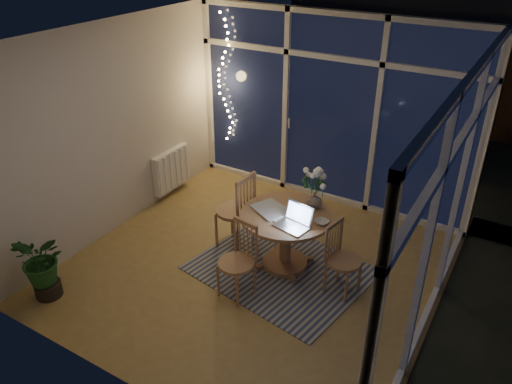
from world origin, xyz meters
TOP-DOWN VIEW (x-y plane):
  - floor at (0.00, 0.00)m, footprint 4.00×4.00m
  - ceiling at (0.00, 0.00)m, footprint 4.00×4.00m
  - wall_back at (0.00, 2.00)m, footprint 4.00×0.04m
  - wall_front at (0.00, -2.00)m, footprint 4.00×0.04m
  - wall_left at (-2.00, 0.00)m, footprint 0.04×4.00m
  - wall_right at (2.00, 0.00)m, footprint 0.04×4.00m
  - window_wall_back at (0.00, 1.96)m, footprint 4.00×0.10m
  - window_wall_right at (1.96, 0.00)m, footprint 0.10×4.00m
  - radiator at (-1.94, 0.90)m, footprint 0.10×0.70m
  - fairy_lights at (-1.65, 1.88)m, footprint 0.24×0.10m
  - garden_patio at (0.50, 5.00)m, footprint 12.00×6.00m
  - garden_fence at (0.00, 5.50)m, footprint 11.00×0.08m
  - garden_shrubs at (-0.80, 3.40)m, footprint 0.90×0.90m
  - rug at (0.29, 0.11)m, footprint 2.09×1.79m
  - dining_table at (0.29, 0.21)m, footprint 1.19×1.19m
  - chair_left at (-0.46, 0.28)m, footprint 0.50×0.50m
  - chair_right at (1.03, 0.12)m, footprint 0.45×0.45m
  - chair_front at (0.08, -0.52)m, footprint 0.47×0.47m
  - laptop at (0.46, -0.00)m, footprint 0.40×0.36m
  - flower_vase at (0.49, 0.49)m, footprint 0.23×0.23m
  - bowl at (0.70, 0.23)m, footprint 0.18×0.18m
  - newspapers at (0.13, 0.20)m, footprint 0.50×0.46m
  - phone at (0.37, 0.08)m, footprint 0.11×0.05m
  - potted_plant at (-1.65, -1.56)m, footprint 0.64×0.59m

SIDE VIEW (x-z plane):
  - garden_patio at x=0.50m, z-range -0.11..-0.01m
  - floor at x=0.00m, z-range 0.00..0.00m
  - rug at x=0.29m, z-range 0.00..0.01m
  - dining_table at x=0.29m, z-range 0.00..0.70m
  - potted_plant at x=-1.65m, z-range 0.00..0.76m
  - radiator at x=-1.94m, z-range 0.11..0.69m
  - chair_right at x=1.03m, z-range 0.00..0.84m
  - chair_front at x=0.08m, z-range 0.00..0.88m
  - garden_shrubs at x=-0.80m, z-range 0.00..0.90m
  - chair_left at x=-0.46m, z-range 0.00..1.01m
  - phone at x=0.37m, z-range 0.70..0.71m
  - newspapers at x=0.13m, z-range 0.70..0.72m
  - bowl at x=0.70m, z-range 0.70..0.74m
  - flower_vase at x=0.49m, z-range 0.70..0.91m
  - laptop at x=0.46m, z-range 0.70..0.96m
  - garden_fence at x=0.00m, z-range 0.00..1.80m
  - wall_back at x=0.00m, z-range 0.00..2.60m
  - wall_front at x=0.00m, z-range 0.00..2.60m
  - wall_left at x=-2.00m, z-range 0.00..2.60m
  - wall_right at x=2.00m, z-range 0.00..2.60m
  - window_wall_back at x=0.00m, z-range 0.00..2.60m
  - window_wall_right at x=1.96m, z-range 0.00..2.60m
  - fairy_lights at x=-1.65m, z-range 0.60..2.45m
  - ceiling at x=0.00m, z-range 2.60..2.60m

